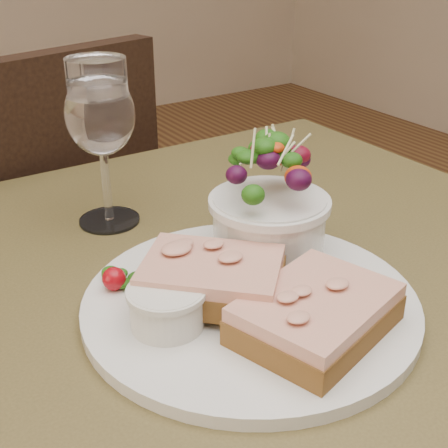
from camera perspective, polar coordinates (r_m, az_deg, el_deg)
cafe_table at (r=0.66m, az=2.10°, el=-13.36°), size 0.80×0.80×0.75m
chair_far at (r=1.31m, az=-17.89°, el=-11.55°), size 0.51×0.51×0.90m
dinner_plate at (r=0.57m, az=2.42°, el=-7.24°), size 0.30×0.30×0.01m
sandwich_front at (r=0.52m, az=8.41°, el=-8.12°), size 0.15×0.13×0.03m
sandwich_back at (r=0.55m, az=-1.13°, el=-4.94°), size 0.15×0.15×0.03m
ramekin at (r=0.52m, az=-5.24°, el=-7.42°), size 0.06×0.06×0.04m
salad_bowl at (r=0.61m, az=4.19°, el=2.25°), size 0.11×0.11×0.13m
garnish at (r=0.59m, az=-9.40°, el=-4.68°), size 0.05×0.04×0.02m
wine_glass at (r=0.69m, az=-11.23°, el=9.37°), size 0.08×0.08×0.18m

